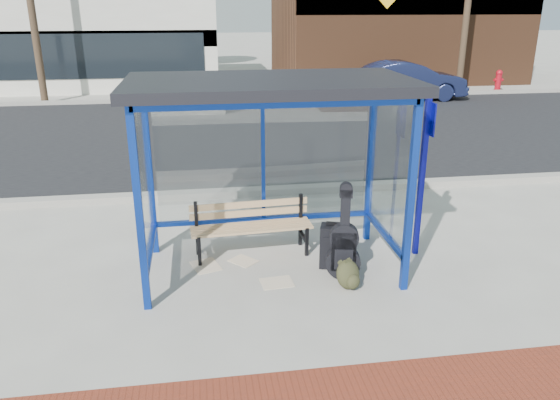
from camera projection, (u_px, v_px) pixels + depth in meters
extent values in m
plane|color=#B2ADA0|center=(271.00, 269.00, 7.05)|extent=(120.00, 120.00, 0.00)
cube|color=gray|center=(249.00, 192.00, 9.72)|extent=(60.00, 0.25, 0.12)
cube|color=black|center=(231.00, 132.00, 14.48)|extent=(60.00, 10.00, 0.00)
cube|color=gray|center=(221.00, 99.00, 19.21)|extent=(60.00, 0.25, 0.12)
cube|color=#B2ADA0|center=(219.00, 92.00, 20.99)|extent=(60.00, 4.00, 0.01)
cube|color=#0D2D94|center=(139.00, 213.00, 5.75)|extent=(0.08, 0.08, 2.30)
cube|color=#0D2D94|center=(411.00, 199.00, 6.17)|extent=(0.08, 0.08, 2.30)
cube|color=#0D2D94|center=(150.00, 172.00, 7.14)|extent=(0.08, 0.08, 2.30)
cube|color=#0D2D94|center=(370.00, 162.00, 7.56)|extent=(0.08, 0.08, 2.30)
cube|color=#0D2D94|center=(262.00, 84.00, 6.97)|extent=(3.00, 0.08, 0.08)
cube|color=#0D2D94|center=(280.00, 104.00, 5.58)|extent=(3.00, 0.08, 0.08)
cube|color=#0D2D94|center=(136.00, 96.00, 6.07)|extent=(0.08, 1.50, 0.08)
cube|color=#0D2D94|center=(395.00, 90.00, 6.49)|extent=(0.08, 1.50, 0.08)
cube|color=#0D2D94|center=(264.00, 219.00, 7.61)|extent=(3.00, 0.08, 0.06)
cube|color=#0D2D94|center=(150.00, 248.00, 6.70)|extent=(0.08, 1.50, 0.06)
cube|color=#0D2D94|center=(385.00, 233.00, 7.12)|extent=(0.08, 1.50, 0.06)
cube|color=#0D2D94|center=(263.00, 153.00, 7.28)|extent=(0.05, 0.05, 1.90)
cube|color=silver|center=(263.00, 156.00, 7.30)|extent=(2.84, 0.01, 1.82)
cube|color=silver|center=(144.00, 177.00, 6.39)|extent=(0.02, 1.34, 1.82)
cube|color=silver|center=(389.00, 166.00, 6.81)|extent=(0.02, 1.34, 1.82)
cube|color=black|center=(270.00, 84.00, 6.24)|extent=(3.30, 1.80, 0.12)
cube|color=#59331E|center=(393.00, 4.00, 24.28)|extent=(10.00, 7.00, 6.40)
cube|color=black|center=(423.00, 4.00, 21.07)|extent=(10.00, 0.10, 0.80)
cylinder|color=#4C3826|center=(148.00, 19.00, 26.23)|extent=(0.36, 0.36, 5.00)
cylinder|color=#4C3826|center=(452.00, 18.00, 28.40)|extent=(0.36, 0.36, 5.00)
cube|color=black|center=(199.00, 251.00, 7.06)|extent=(0.05, 0.05, 0.40)
cube|color=black|center=(197.00, 228.00, 7.32)|extent=(0.05, 0.05, 0.76)
cube|color=black|center=(198.00, 246.00, 7.22)|extent=(0.07, 0.37, 0.04)
cube|color=black|center=(307.00, 242.00, 7.35)|extent=(0.05, 0.05, 0.40)
cube|color=black|center=(300.00, 220.00, 7.61)|extent=(0.05, 0.05, 0.76)
cube|color=black|center=(303.00, 237.00, 7.51)|extent=(0.07, 0.37, 0.04)
cube|color=tan|center=(254.00, 232.00, 7.16)|extent=(1.62, 0.19, 0.03)
cube|color=tan|center=(252.00, 229.00, 7.25)|extent=(1.62, 0.19, 0.03)
cube|color=tan|center=(251.00, 226.00, 7.34)|extent=(1.62, 0.19, 0.03)
cube|color=tan|center=(250.00, 223.00, 7.43)|extent=(1.62, 0.19, 0.03)
cube|color=tan|center=(249.00, 213.00, 7.42)|extent=(1.62, 0.13, 0.09)
cube|color=tan|center=(249.00, 204.00, 7.38)|extent=(1.62, 0.13, 0.09)
cylinder|color=black|center=(343.00, 262.00, 6.74)|extent=(0.44, 0.21, 0.43)
cylinder|color=black|center=(344.00, 237.00, 6.63)|extent=(0.37, 0.19, 0.36)
cube|color=black|center=(344.00, 250.00, 6.68)|extent=(0.32, 0.18, 0.51)
cube|color=black|center=(345.00, 211.00, 6.51)|extent=(0.13, 0.13, 0.51)
cube|color=black|center=(346.00, 193.00, 6.43)|extent=(0.17, 0.13, 0.10)
cube|color=black|center=(334.00, 246.00, 7.00)|extent=(0.41, 0.33, 0.56)
cylinder|color=black|center=(323.00, 264.00, 7.11)|extent=(0.11, 0.21, 0.05)
cylinder|color=black|center=(344.00, 266.00, 7.07)|extent=(0.11, 0.21, 0.05)
cube|color=black|center=(335.00, 224.00, 6.89)|extent=(0.23, 0.11, 0.04)
cube|color=black|center=(334.00, 249.00, 6.88)|extent=(0.28, 0.10, 0.31)
ellipsoid|color=#2C2C18|center=(348.00, 274.00, 6.52)|extent=(0.36, 0.31, 0.36)
ellipsoid|color=#2C2C18|center=(353.00, 282.00, 6.44)|extent=(0.21, 0.17, 0.19)
cube|color=#2C2C18|center=(348.00, 261.00, 6.47)|extent=(0.11, 0.07, 0.03)
cube|color=#0C0E87|center=(422.00, 175.00, 7.11)|extent=(0.07, 0.07, 2.24)
cube|color=#0C0E87|center=(430.00, 119.00, 6.86)|extent=(0.02, 0.28, 0.42)
cube|color=white|center=(243.00, 261.00, 7.25)|extent=(0.43, 0.44, 0.01)
cube|color=white|center=(277.00, 283.00, 6.69)|extent=(0.41, 0.34, 0.01)
cube|color=white|center=(206.00, 266.00, 7.11)|extent=(0.44, 0.49, 0.01)
imported|color=#171E40|center=(407.00, 81.00, 19.16)|extent=(4.05, 1.42, 1.33)
cylinder|color=#B70D1A|center=(498.00, 83.00, 21.00)|extent=(0.22, 0.22, 0.67)
sphere|color=#B70D1A|center=(499.00, 73.00, 20.87)|extent=(0.25, 0.25, 0.25)
cylinder|color=#B70D1A|center=(498.00, 80.00, 20.96)|extent=(0.36, 0.12, 0.11)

